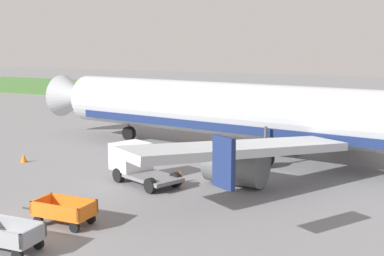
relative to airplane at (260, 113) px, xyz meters
name	(u,v)px	position (x,y,z in m)	size (l,w,h in m)	color
grass_strip	(317,98)	(-4.71, 39.45, -3.02)	(220.00, 28.00, 0.06)	#477A38
airplane	(260,113)	(0.00, 0.00, 0.00)	(37.65, 30.32, 11.34)	#B2B7BC
baggage_cart_nearest	(7,235)	(-3.48, -18.84, -2.45)	(3.59, 1.57, 1.07)	gray
baggage_cart_second_in_row	(64,211)	(-3.41, -15.76, -2.45)	(3.57, 1.49, 1.07)	orange
service_truck_beside_carts	(136,162)	(-4.37, -8.56, -1.95)	(4.77, 3.35, 2.10)	slate
traffic_cone_near_plane	(180,177)	(-1.99, -7.77, -2.72)	(0.50, 0.50, 0.66)	orange
traffic_cone_mid_apron	(24,158)	(-13.39, -7.99, -2.77)	(0.43, 0.43, 0.57)	orange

